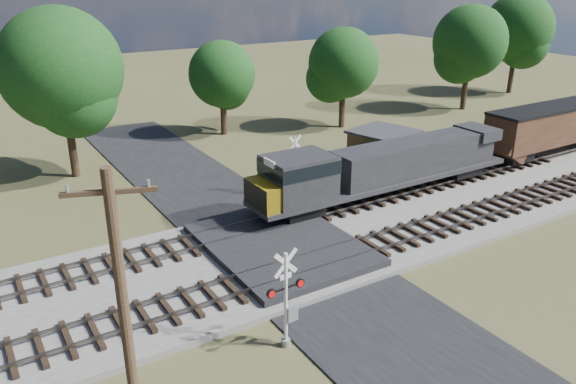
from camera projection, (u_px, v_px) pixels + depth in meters
ground at (286, 256)px, 28.54m from camera, size 160.00×160.00×0.00m
ballast_bed at (423, 209)px, 33.78m from camera, size 140.00×10.00×0.30m
road at (286, 255)px, 28.53m from camera, size 7.00×60.00×0.08m
crossing_panel at (281, 247)px, 28.82m from camera, size 7.00×9.00×0.62m
track_near at (359, 249)px, 28.34m from camera, size 140.00×2.60×0.33m
track_far at (305, 215)px, 32.30m from camera, size 140.00×2.60×0.33m
crossing_signal_near at (288, 307)px, 21.13m from camera, size 1.67×0.36×4.14m
crossing_signal_far at (294, 171)px, 35.79m from camera, size 1.60×0.38×3.99m
utility_pole at (126, 324)px, 14.65m from camera, size 2.16×0.90×9.24m
equipment_shed at (383, 149)px, 40.99m from camera, size 4.98×4.98×2.81m
treeline at (260, 59)px, 46.52m from camera, size 82.52×11.85×11.58m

